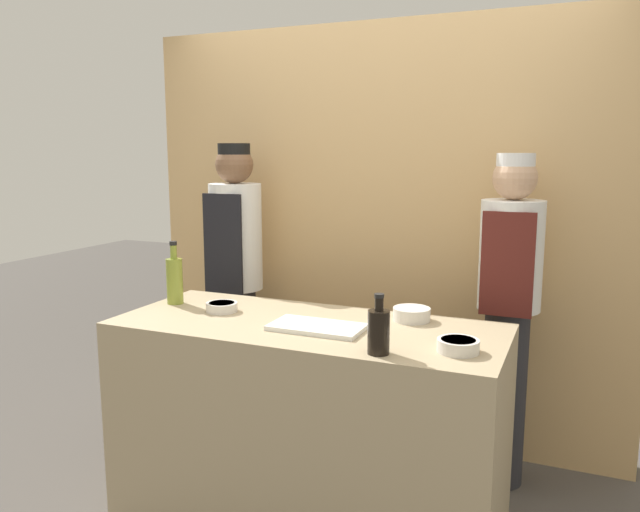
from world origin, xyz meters
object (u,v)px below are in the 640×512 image
object	(u,v)px
sauce_bowl_green	(412,313)
chef_left	(237,275)
cutting_board	(317,327)
bottle_soy	(379,330)
chef_right	(508,306)
bottle_oil	(175,279)
sauce_bowl_red	(222,307)
sauce_bowl_brown	(458,345)

from	to	relation	value
sauce_bowl_green	chef_left	world-z (taller)	chef_left
cutting_board	bottle_soy	world-z (taller)	bottle_soy
cutting_board	chef_right	distance (m)	1.04
bottle_soy	bottle_oil	bearing A→B (deg)	163.50
sauce_bowl_green	cutting_board	size ratio (longest dim) A/B	0.42
sauce_bowl_red	cutting_board	distance (m)	0.54
chef_right	cutting_board	bearing A→B (deg)	-132.34
sauce_bowl_brown	sauce_bowl_green	world-z (taller)	sauce_bowl_green
sauce_bowl_brown	bottle_oil	world-z (taller)	bottle_oil
sauce_bowl_green	sauce_bowl_brown	bearing A→B (deg)	-52.72
sauce_bowl_brown	sauce_bowl_red	distance (m)	1.16
sauce_bowl_brown	chef_left	world-z (taller)	chef_left
cutting_board	chef_left	bearing A→B (deg)	137.89
sauce_bowl_brown	bottle_soy	bearing A→B (deg)	-153.48
chef_right	sauce_bowl_brown	bearing A→B (deg)	-96.04
bottle_oil	bottle_soy	size ratio (longest dim) A/B	1.36
chef_right	sauce_bowl_green	bearing A→B (deg)	-127.59
cutting_board	bottle_oil	distance (m)	0.85
sauce_bowl_brown	sauce_bowl_red	world-z (taller)	sauce_bowl_brown
sauce_bowl_red	sauce_bowl_green	bearing A→B (deg)	12.84
sauce_bowl_green	chef_right	size ratio (longest dim) A/B	0.10
sauce_bowl_brown	bottle_oil	distance (m)	1.46
bottle_soy	chef_left	world-z (taller)	chef_left
sauce_bowl_green	bottle_soy	world-z (taller)	bottle_soy
sauce_bowl_brown	chef_left	size ratio (longest dim) A/B	0.09
sauce_bowl_green	bottle_oil	size ratio (longest dim) A/B	0.53
bottle_oil	chef_right	distance (m)	1.66
sauce_bowl_red	sauce_bowl_green	xyz separation A→B (m)	(0.87, 0.20, 0.01)
cutting_board	chef_left	distance (m)	1.15
sauce_bowl_red	sauce_bowl_brown	bearing A→B (deg)	-8.24
bottle_oil	cutting_board	bearing A→B (deg)	-9.67
bottle_soy	sauce_bowl_brown	bearing A→B (deg)	26.52
sauce_bowl_red	bottle_soy	xyz separation A→B (m)	(0.87, -0.30, 0.07)
bottle_soy	sauce_bowl_red	bearing A→B (deg)	160.95
bottle_oil	bottle_soy	world-z (taller)	bottle_oil
bottle_soy	chef_right	size ratio (longest dim) A/B	0.14
bottle_soy	chef_right	bearing A→B (deg)	69.69
sauce_bowl_red	sauce_bowl_green	size ratio (longest dim) A/B	0.89
sauce_bowl_red	bottle_oil	distance (m)	0.32
sauce_bowl_red	bottle_oil	world-z (taller)	bottle_oil
chef_right	sauce_bowl_red	bearing A→B (deg)	-151.39
cutting_board	chef_right	size ratio (longest dim) A/B	0.24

